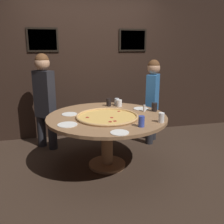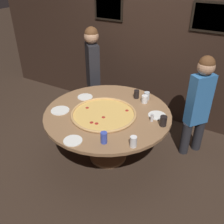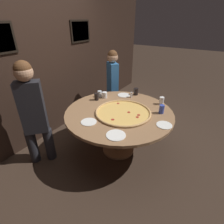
% 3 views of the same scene
% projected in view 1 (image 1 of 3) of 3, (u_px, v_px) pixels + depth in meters
% --- Properties ---
extents(ground_plane, '(24.00, 24.00, 0.00)m').
position_uv_depth(ground_plane, '(107.00, 165.00, 3.56)').
color(ground_plane, '#38281E').
extents(back_wall, '(6.40, 0.08, 2.60)m').
position_uv_depth(back_wall, '(90.00, 65.00, 4.55)').
color(back_wall, black).
rests_on(back_wall, ground_plane).
extents(dining_table, '(1.62, 1.62, 0.74)m').
position_uv_depth(dining_table, '(107.00, 125.00, 3.40)').
color(dining_table, '#936B47').
rests_on(dining_table, ground_plane).
extents(giant_pizza, '(0.83, 0.83, 0.03)m').
position_uv_depth(giant_pizza, '(107.00, 116.00, 3.29)').
color(giant_pizza, '#EAB75B').
rests_on(giant_pizza, dining_table).
extents(drink_cup_far_left, '(0.08, 0.08, 0.11)m').
position_uv_depth(drink_cup_far_left, '(117.00, 102.00, 3.96)').
color(drink_cup_far_left, silver).
rests_on(drink_cup_far_left, dining_table).
extents(drink_cup_near_left, '(0.08, 0.08, 0.10)m').
position_uv_depth(drink_cup_near_left, '(119.00, 103.00, 3.87)').
color(drink_cup_near_left, white).
rests_on(drink_cup_near_left, dining_table).
extents(drink_cup_near_right, '(0.07, 0.07, 0.12)m').
position_uv_depth(drink_cup_near_right, '(161.00, 118.00, 3.06)').
color(drink_cup_near_right, white).
rests_on(drink_cup_near_right, dining_table).
extents(drink_cup_centre_back, '(0.07, 0.07, 0.12)m').
position_uv_depth(drink_cup_centre_back, '(109.00, 102.00, 3.89)').
color(drink_cup_centre_back, black).
rests_on(drink_cup_centre_back, dining_table).
extents(drink_cup_beside_pizza, '(0.08, 0.08, 0.12)m').
position_uv_depth(drink_cup_beside_pizza, '(154.00, 107.00, 3.58)').
color(drink_cup_beside_pizza, black).
rests_on(drink_cup_beside_pizza, dining_table).
extents(drink_cup_far_right, '(0.07, 0.07, 0.13)m').
position_uv_depth(drink_cup_far_right, '(141.00, 121.00, 2.90)').
color(drink_cup_far_right, '#384CB7').
rests_on(drink_cup_far_right, dining_table).
extents(white_plate_right_side, '(0.21, 0.21, 0.01)m').
position_uv_depth(white_plate_right_side, '(69.00, 114.00, 3.43)').
color(white_plate_right_side, white).
rests_on(white_plate_right_side, dining_table).
extents(white_plate_far_back, '(0.22, 0.22, 0.01)m').
position_uv_depth(white_plate_far_back, '(141.00, 109.00, 3.73)').
color(white_plate_far_back, white).
rests_on(white_plate_far_back, dining_table).
extents(white_plate_near_front, '(0.24, 0.24, 0.01)m').
position_uv_depth(white_plate_near_front, '(67.00, 125.00, 2.98)').
color(white_plate_near_front, white).
rests_on(white_plate_near_front, dining_table).
extents(white_plate_left_side, '(0.21, 0.21, 0.01)m').
position_uv_depth(white_plate_left_side, '(120.00, 133.00, 2.71)').
color(white_plate_left_side, white).
rests_on(white_plate_left_side, dining_table).
extents(condiment_shaker, '(0.04, 0.04, 0.10)m').
position_uv_depth(condiment_shaker, '(144.00, 108.00, 3.57)').
color(condiment_shaker, silver).
rests_on(condiment_shaker, dining_table).
extents(diner_centre_back, '(0.38, 0.36, 1.54)m').
position_uv_depth(diner_centre_back, '(44.00, 96.00, 3.98)').
color(diner_centre_back, '#232328').
rests_on(diner_centre_back, ground_plane).
extents(diner_side_right, '(0.32, 0.36, 1.43)m').
position_uv_depth(diner_side_right, '(152.00, 97.00, 4.26)').
color(diner_side_right, '#232328').
rests_on(diner_side_right, ground_plane).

